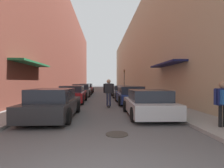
# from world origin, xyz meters

# --- Properties ---
(ground) EXTENTS (125.71, 125.71, 0.00)m
(ground) POSITION_xyz_m (0.00, 22.86, 0.00)
(ground) COLOR #515154
(curb_strip_left) EXTENTS (1.80, 57.14, 0.12)m
(curb_strip_left) POSITION_xyz_m (-4.19, 28.57, 0.06)
(curb_strip_left) COLOR gray
(curb_strip_left) RESTS_ON ground
(curb_strip_right) EXTENTS (1.80, 57.14, 0.12)m
(curb_strip_right) POSITION_xyz_m (4.19, 28.57, 0.06)
(curb_strip_right) COLOR gray
(curb_strip_right) RESTS_ON ground
(building_row_left) EXTENTS (4.90, 57.14, 15.03)m
(building_row_left) POSITION_xyz_m (-7.09, 28.57, 7.51)
(building_row_left) COLOR brown
(building_row_left) RESTS_ON ground
(building_row_right) EXTENTS (4.90, 57.14, 12.12)m
(building_row_right) POSITION_xyz_m (7.09, 28.57, 6.06)
(building_row_right) COLOR tan
(building_row_right) RESTS_ON ground
(parked_car_left_0) EXTENTS (2.00, 4.39, 1.33)m
(parked_car_left_0) POSITION_xyz_m (-2.13, 5.82, 0.64)
(parked_car_left_0) COLOR #232326
(parked_car_left_0) RESTS_ON ground
(parked_car_left_1) EXTENTS (1.98, 4.42, 1.33)m
(parked_car_left_1) POSITION_xyz_m (-2.22, 11.71, 0.65)
(parked_car_left_1) COLOR maroon
(parked_car_left_1) RESTS_ON ground
(parked_car_left_2) EXTENTS (2.06, 4.79, 1.38)m
(parked_car_left_2) POSITION_xyz_m (-2.21, 17.81, 0.66)
(parked_car_left_2) COLOR #515459
(parked_car_left_2) RESTS_ON ground
(parked_car_left_3) EXTENTS (1.99, 4.62, 1.38)m
(parked_car_left_3) POSITION_xyz_m (-2.16, 23.25, 0.66)
(parked_car_left_3) COLOR maroon
(parked_car_left_3) RESTS_ON ground
(parked_car_right_0) EXTENTS (2.05, 4.02, 1.26)m
(parked_car_right_0) POSITION_xyz_m (2.28, 5.98, 0.60)
(parked_car_right_0) COLOR #B7B7BC
(parked_car_right_0) RESTS_ON ground
(parked_car_right_1) EXTENTS (2.01, 4.66, 1.31)m
(parked_car_right_1) POSITION_xyz_m (2.20, 10.90, 0.63)
(parked_car_right_1) COLOR navy
(parked_car_right_1) RESTS_ON ground
(parked_car_right_2) EXTENTS (1.99, 4.32, 1.23)m
(parked_car_right_2) POSITION_xyz_m (2.14, 16.30, 0.61)
(parked_car_right_2) COLOR gray
(parked_car_right_2) RESTS_ON ground
(parked_car_right_3) EXTENTS (1.93, 4.13, 1.19)m
(parked_car_right_3) POSITION_xyz_m (2.23, 21.19, 0.59)
(parked_car_right_3) COLOR maroon
(parked_car_right_3) RESTS_ON ground
(skateboarder) EXTENTS (0.69, 0.78, 1.80)m
(skateboarder) POSITION_xyz_m (0.51, 9.07, 1.11)
(skateboarder) COLOR black
(skateboarder) RESTS_ON ground
(manhole_cover) EXTENTS (0.70, 0.70, 0.02)m
(manhole_cover) POSITION_xyz_m (0.54, 3.17, 0.01)
(manhole_cover) COLOR #332D28
(manhole_cover) RESTS_ON ground
(traffic_light) EXTENTS (0.16, 0.22, 3.52)m
(traffic_light) POSITION_xyz_m (3.70, 25.98, 2.29)
(traffic_light) COLOR #2D2D2D
(traffic_light) RESTS_ON curb_strip_right
(pedestrian) EXTENTS (0.61, 0.34, 1.54)m
(pedestrian) POSITION_xyz_m (4.12, 3.37, 1.08)
(pedestrian) COLOR black
(pedestrian) RESTS_ON curb_strip_right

